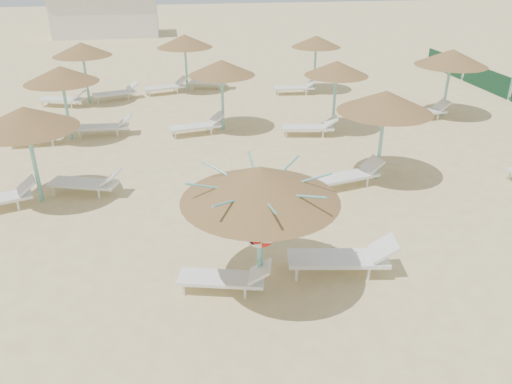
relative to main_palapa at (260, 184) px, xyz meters
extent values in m
plane|color=#E1C989|center=(-0.18, -0.01, -2.35)|extent=(120.00, 120.00, 0.00)
cylinder|color=#6AB8B4|center=(0.00, 0.00, -1.22)|extent=(0.11, 0.11, 2.26)
cone|color=olive|center=(0.00, 0.00, 0.02)|extent=(3.02, 3.02, 0.68)
cylinder|color=#6AB8B4|center=(0.00, 0.00, -0.24)|extent=(0.20, 0.20, 0.12)
cylinder|color=#6AB8B4|center=(0.69, 0.00, -0.03)|extent=(1.36, 0.04, 0.35)
cylinder|color=#6AB8B4|center=(0.49, 0.49, -0.03)|extent=(1.00, 1.00, 0.35)
cylinder|color=#6AB8B4|center=(0.00, 0.69, -0.03)|extent=(0.04, 1.36, 0.35)
cylinder|color=#6AB8B4|center=(-0.49, 0.49, -0.03)|extent=(1.00, 1.00, 0.35)
cylinder|color=#6AB8B4|center=(-0.69, 0.00, -0.03)|extent=(1.36, 0.04, 0.35)
cylinder|color=#6AB8B4|center=(-0.49, -0.49, -0.03)|extent=(1.00, 1.00, 0.35)
cylinder|color=#6AB8B4|center=(0.00, -0.69, -0.03)|extent=(0.04, 1.36, 0.35)
cylinder|color=#6AB8B4|center=(0.49, -0.49, -0.03)|extent=(1.00, 1.00, 0.35)
torus|color=red|center=(0.00, -0.10, -0.98)|extent=(0.66, 0.15, 0.66)
cylinder|color=white|center=(-1.54, 0.01, -2.22)|extent=(0.05, 0.05, 0.26)
cylinder|color=white|center=(-1.43, 0.45, -2.22)|extent=(0.05, 0.05, 0.26)
cylinder|color=white|center=(-0.35, -0.30, -2.22)|extent=(0.05, 0.05, 0.26)
cylinder|color=white|center=(-0.24, 0.14, -2.22)|extent=(0.05, 0.05, 0.26)
cube|color=white|center=(-0.78, 0.05, -2.06)|extent=(1.82, 0.98, 0.07)
cube|color=white|center=(-0.03, -0.15, -1.84)|extent=(0.57, 0.64, 0.33)
cylinder|color=white|center=(0.80, 0.11, -2.19)|extent=(0.07, 0.07, 0.31)
cylinder|color=white|center=(0.89, 0.66, -2.19)|extent=(0.07, 0.07, 0.31)
cylinder|color=white|center=(2.28, -0.13, -2.19)|extent=(0.07, 0.07, 0.31)
cylinder|color=white|center=(2.37, 0.42, -2.19)|extent=(0.07, 0.07, 0.31)
cube|color=white|center=(1.72, 0.24, -1.99)|extent=(2.20, 1.03, 0.09)
cube|color=white|center=(2.66, 0.09, -1.72)|extent=(0.64, 0.75, 0.41)
cylinder|color=#6AB8B4|center=(-5.24, 4.88, -1.20)|extent=(0.11, 0.11, 2.30)
cone|color=olive|center=(-5.24, 4.88, 0.04)|extent=(2.63, 2.63, 0.59)
cylinder|color=#6AB8B4|center=(-5.24, 4.88, -0.20)|extent=(0.20, 0.20, 0.12)
cylinder|color=white|center=(-5.73, 4.42, -2.21)|extent=(0.06, 0.06, 0.28)
cylinder|color=white|center=(-5.89, 4.90, -2.21)|extent=(0.06, 0.06, 0.28)
cube|color=white|center=(-5.53, 4.76, -1.79)|extent=(0.65, 0.72, 0.36)
cylinder|color=white|center=(-4.97, 5.20, -2.21)|extent=(0.06, 0.06, 0.28)
cylinder|color=white|center=(-4.81, 5.68, -2.21)|extent=(0.06, 0.06, 0.28)
cylinder|color=white|center=(-3.69, 4.77, -2.21)|extent=(0.06, 0.06, 0.28)
cylinder|color=white|center=(-3.53, 5.24, -2.21)|extent=(0.06, 0.06, 0.28)
cube|color=white|center=(-4.14, 5.18, -2.03)|extent=(2.00, 1.20, 0.08)
cube|color=white|center=(-3.33, 4.91, -1.79)|extent=(0.65, 0.72, 0.36)
cylinder|color=#6AB8B4|center=(-5.22, 9.92, -1.20)|extent=(0.11, 0.11, 2.30)
cone|color=olive|center=(-5.22, 9.92, 0.04)|extent=(2.53, 2.53, 0.57)
cylinder|color=#6AB8B4|center=(-5.22, 9.92, -0.20)|extent=(0.20, 0.20, 0.12)
cylinder|color=white|center=(-7.10, 9.22, -2.21)|extent=(0.06, 0.06, 0.28)
cylinder|color=white|center=(-7.13, 9.72, -2.21)|extent=(0.06, 0.06, 0.28)
cylinder|color=white|center=(-5.75, 9.30, -2.21)|extent=(0.06, 0.06, 0.28)
cylinder|color=white|center=(-5.78, 9.80, -2.21)|extent=(0.06, 0.06, 0.28)
cube|color=white|center=(-6.32, 9.52, -2.03)|extent=(1.93, 0.73, 0.08)
cube|color=white|center=(-5.47, 9.57, -1.79)|extent=(0.52, 0.63, 0.36)
cylinder|color=white|center=(-4.93, 10.02, -2.21)|extent=(0.06, 0.06, 0.28)
cylinder|color=white|center=(-4.90, 10.52, -2.21)|extent=(0.06, 0.06, 0.28)
cylinder|color=white|center=(-3.58, 9.94, -2.21)|extent=(0.06, 0.06, 0.28)
cylinder|color=white|center=(-3.55, 10.44, -2.21)|extent=(0.06, 0.06, 0.28)
cube|color=white|center=(-4.12, 10.22, -2.03)|extent=(1.93, 0.73, 0.08)
cube|color=white|center=(-3.27, 10.17, -1.79)|extent=(0.52, 0.63, 0.36)
cylinder|color=#6AB8B4|center=(-5.19, 14.83, -1.20)|extent=(0.11, 0.11, 2.30)
cone|color=olive|center=(-5.19, 14.83, 0.04)|extent=(2.52, 2.52, 0.57)
cylinder|color=#6AB8B4|center=(-5.19, 14.83, -0.20)|extent=(0.20, 0.20, 0.12)
cylinder|color=white|center=(-7.13, 14.43, -2.21)|extent=(0.06, 0.06, 0.28)
cylinder|color=white|center=(-6.98, 14.90, -2.21)|extent=(0.06, 0.06, 0.28)
cylinder|color=white|center=(-5.84, 14.03, -2.21)|extent=(0.06, 0.06, 0.28)
cylinder|color=white|center=(-5.69, 14.50, -2.21)|extent=(0.06, 0.06, 0.28)
cube|color=white|center=(-6.29, 14.43, -2.03)|extent=(2.00, 1.16, 0.08)
cube|color=white|center=(-5.48, 14.18, -1.79)|extent=(0.64, 0.72, 0.36)
cylinder|color=white|center=(-4.78, 14.65, -2.21)|extent=(0.06, 0.06, 0.28)
cylinder|color=white|center=(-4.93, 15.13, -2.21)|extent=(0.06, 0.06, 0.28)
cylinder|color=white|center=(-3.49, 15.05, -2.21)|extent=(0.06, 0.06, 0.28)
cylinder|color=white|center=(-3.64, 15.53, -2.21)|extent=(0.06, 0.06, 0.28)
cube|color=white|center=(-4.09, 15.13, -2.03)|extent=(2.00, 1.16, 0.08)
cube|color=white|center=(-3.28, 15.38, -1.79)|extent=(0.64, 0.72, 0.36)
cylinder|color=#6AB8B4|center=(0.37, 10.09, -1.20)|extent=(0.11, 0.11, 2.30)
cone|color=olive|center=(0.37, 10.09, 0.04)|extent=(2.47, 2.47, 0.55)
cylinder|color=#6AB8B4|center=(0.37, 10.09, -0.20)|extent=(0.20, 0.20, 0.12)
cylinder|color=white|center=(-1.47, 9.29, -2.21)|extent=(0.06, 0.06, 0.28)
cylinder|color=white|center=(-1.56, 9.78, -2.21)|extent=(0.06, 0.06, 0.28)
cylinder|color=white|center=(-0.14, 9.54, -2.21)|extent=(0.06, 0.06, 0.28)
cylinder|color=white|center=(-0.23, 10.04, -2.21)|extent=(0.06, 0.06, 0.28)
cube|color=white|center=(-0.73, 9.69, -2.03)|extent=(1.98, 0.96, 0.08)
cube|color=white|center=(0.11, 9.85, -1.79)|extent=(0.59, 0.68, 0.36)
cylinder|color=#6AB8B4|center=(-0.71, 16.23, -1.20)|extent=(0.11, 0.11, 2.30)
cone|color=olive|center=(-0.71, 16.23, 0.04)|extent=(2.63, 2.63, 0.59)
cylinder|color=#6AB8B4|center=(-0.71, 16.23, -0.20)|extent=(0.20, 0.20, 0.12)
cylinder|color=white|center=(-2.51, 15.38, -2.21)|extent=(0.06, 0.06, 0.28)
cylinder|color=white|center=(-2.65, 15.86, -2.21)|extent=(0.06, 0.06, 0.28)
cylinder|color=white|center=(-1.21, 15.73, -2.21)|extent=(0.06, 0.06, 0.28)
cylinder|color=white|center=(-1.34, 16.22, -2.21)|extent=(0.06, 0.06, 0.28)
cube|color=white|center=(-1.81, 15.83, -2.03)|extent=(2.00, 1.10, 0.08)
cube|color=white|center=(-0.99, 16.05, -1.79)|extent=(0.63, 0.71, 0.36)
cylinder|color=white|center=(-0.45, 16.50, -2.21)|extent=(0.06, 0.06, 0.28)
cylinder|color=white|center=(-0.31, 16.98, -2.21)|extent=(0.06, 0.06, 0.28)
cylinder|color=white|center=(0.86, 16.15, -2.21)|extent=(0.06, 0.06, 0.28)
cylinder|color=white|center=(0.99, 16.63, -2.21)|extent=(0.06, 0.06, 0.28)
cube|color=white|center=(0.39, 16.53, -2.03)|extent=(2.00, 1.10, 0.08)
cube|color=white|center=(1.21, 16.31, -1.79)|extent=(0.63, 0.71, 0.36)
cylinder|color=#6AB8B4|center=(4.46, 4.77, -1.20)|extent=(0.11, 0.11, 2.30)
cone|color=olive|center=(4.46, 4.77, 0.04)|extent=(2.72, 2.72, 0.61)
cylinder|color=#6AB8B4|center=(4.46, 4.77, -0.20)|extent=(0.20, 0.20, 0.12)
cylinder|color=white|center=(2.63, 3.95, -2.21)|extent=(0.06, 0.06, 0.28)
cylinder|color=white|center=(2.52, 4.43, -2.21)|extent=(0.06, 0.06, 0.28)
cylinder|color=white|center=(3.95, 4.25, -2.21)|extent=(0.06, 0.06, 0.28)
cylinder|color=white|center=(3.84, 4.74, -2.21)|extent=(0.06, 0.06, 0.28)
cube|color=white|center=(3.36, 4.37, -2.03)|extent=(1.99, 1.03, 0.08)
cube|color=white|center=(4.19, 4.56, -1.79)|extent=(0.61, 0.69, 0.36)
cylinder|color=#6AB8B4|center=(4.49, 9.27, -1.20)|extent=(0.11, 0.11, 2.30)
cone|color=olive|center=(4.49, 9.27, 0.03)|extent=(2.34, 2.34, 0.53)
cylinder|color=#6AB8B4|center=(4.49, 9.27, -0.20)|extent=(0.20, 0.20, 0.12)
cylinder|color=white|center=(2.56, 8.76, -2.21)|extent=(0.06, 0.06, 0.28)
cylinder|color=white|center=(2.64, 9.26, -2.21)|extent=(0.06, 0.06, 0.28)
cylinder|color=white|center=(3.89, 8.53, -2.21)|extent=(0.06, 0.06, 0.28)
cylinder|color=white|center=(3.97, 9.03, -2.21)|extent=(0.06, 0.06, 0.28)
cube|color=white|center=(3.39, 8.87, -2.03)|extent=(1.98, 0.93, 0.08)
cube|color=white|center=(4.23, 8.73, -1.79)|extent=(0.58, 0.67, 0.36)
cylinder|color=#6AB8B4|center=(5.39, 15.13, -1.20)|extent=(0.11, 0.11, 2.30)
cone|color=olive|center=(5.39, 15.13, 0.03)|extent=(2.34, 2.34, 0.53)
cylinder|color=#6AB8B4|center=(5.39, 15.13, -0.20)|extent=(0.20, 0.20, 0.12)
cylinder|color=white|center=(3.47, 14.54, -2.21)|extent=(0.06, 0.06, 0.28)
cylinder|color=white|center=(3.51, 15.04, -2.21)|extent=(0.06, 0.06, 0.28)
cylinder|color=white|center=(4.82, 14.43, -2.21)|extent=(0.06, 0.06, 0.28)
cylinder|color=white|center=(4.86, 14.93, -2.21)|extent=(0.06, 0.06, 0.28)
cube|color=white|center=(4.29, 14.73, -2.03)|extent=(1.94, 0.77, 0.08)
cube|color=white|center=(5.14, 14.66, -1.79)|extent=(0.53, 0.64, 0.36)
cylinder|color=white|center=(8.40, 4.05, -2.21)|extent=(0.06, 0.06, 0.28)
cylinder|color=#6AB8B4|center=(9.62, 10.36, -1.20)|extent=(0.11, 0.11, 2.30)
cone|color=olive|center=(9.62, 10.36, 0.05)|extent=(2.85, 2.85, 0.64)
cylinder|color=#6AB8B4|center=(9.62, 10.36, -0.20)|extent=(0.20, 0.20, 0.12)
cylinder|color=white|center=(7.75, 9.63, -2.21)|extent=(0.06, 0.06, 0.28)
cylinder|color=white|center=(7.70, 10.13, -2.21)|extent=(0.06, 0.06, 0.28)
cylinder|color=white|center=(9.09, 9.77, -2.21)|extent=(0.06, 0.06, 0.28)
cylinder|color=white|center=(9.04, 10.27, -2.21)|extent=(0.06, 0.06, 0.28)
cube|color=white|center=(8.52, 9.96, -2.03)|extent=(1.95, 0.82, 0.08)
cube|color=white|center=(9.36, 10.05, -1.79)|extent=(0.55, 0.65, 0.36)
cube|color=silver|center=(-6.18, 34.99, -0.85)|extent=(8.00, 4.00, 3.00)
cube|color=#194D2C|center=(13.82, 13.99, -1.85)|extent=(0.08, 3.80, 1.00)
cylinder|color=#6AB8B4|center=(13.82, 12.09, -1.80)|extent=(0.08, 0.08, 1.10)
cube|color=#194D2C|center=(13.82, 17.99, -1.85)|extent=(0.08, 3.80, 1.00)
cylinder|color=#6AB8B4|center=(13.82, 16.09, -1.80)|extent=(0.08, 0.08, 1.10)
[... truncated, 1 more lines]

